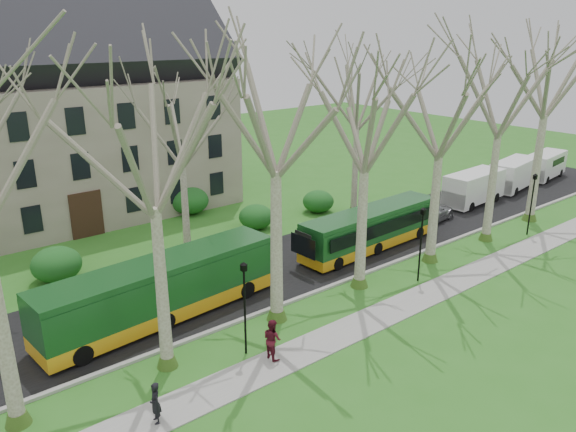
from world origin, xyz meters
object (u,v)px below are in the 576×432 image
object	(u,v)px
bus_lead	(162,289)
bus_follow	(371,228)
pedestrian_a	(155,403)
sedan	(428,212)
van_b	(514,175)
van_a	(474,188)
van_c	(545,166)
pedestrian_b	(272,339)

from	to	relation	value
bus_lead	bus_follow	distance (m)	14.85
pedestrian_a	sedan	bearing A→B (deg)	118.27
van_b	pedestrian_a	xyz separation A→B (m)	(-39.00, -8.61, -0.50)
sedan	van_a	distance (m)	6.58
sedan	van_b	world-z (taller)	van_b
bus_lead	van_c	bearing A→B (deg)	-2.20
van_a	bus_follow	bearing A→B (deg)	-176.96
van_c	pedestrian_a	world-z (taller)	van_c
sedan	van_b	distance (m)	13.16
van_a	pedestrian_a	size ratio (longest dim) A/B	3.74
bus_lead	sedan	world-z (taller)	bus_lead
van_a	van_b	world-z (taller)	van_a
bus_lead	van_a	distance (m)	28.59
van_a	bus_lead	bearing A→B (deg)	179.85
bus_follow	sedan	distance (m)	7.26
van_b	van_c	size ratio (longest dim) A/B	1.07
bus_lead	pedestrian_b	xyz separation A→B (m)	(2.00, -6.25, -0.64)
van_c	sedan	bearing A→B (deg)	175.13
van_a	van_b	xyz separation A→B (m)	(6.59, 0.30, -0.01)
bus_lead	van_b	world-z (taller)	bus_lead
bus_follow	pedestrian_b	xyz separation A→B (m)	(-12.84, -6.20, -0.45)
sedan	van_b	size ratio (longest dim) A/B	0.86
van_a	van_c	distance (m)	12.43
pedestrian_a	van_c	bearing A→B (deg)	112.60
bus_follow	van_c	distance (m)	26.20
sedan	van_c	distance (m)	18.99
van_c	pedestrian_b	distance (m)	39.80
van_a	van_b	bearing A→B (deg)	-0.28
bus_lead	van_a	xyz separation A→B (m)	(28.55, 1.39, -0.24)
bus_lead	van_c	size ratio (longest dim) A/B	2.22
sedan	van_c	bearing A→B (deg)	-96.11
bus_follow	pedestrian_b	distance (m)	14.27
bus_lead	van_b	xyz separation A→B (m)	(35.15, 1.69, -0.25)
bus_follow	van_c	xyz separation A→B (m)	(26.13, 1.87, -0.14)
pedestrian_a	pedestrian_b	bearing A→B (deg)	108.13
bus_follow	van_b	bearing A→B (deg)	2.66
van_a	pedestrian_a	distance (m)	33.46
van_b	van_a	bearing A→B (deg)	173.60
van_a	pedestrian_a	xyz separation A→B (m)	(-32.41, -8.31, -0.51)
van_b	pedestrian_a	distance (m)	39.95
van_a	van_c	world-z (taller)	van_a
van_c	van_a	bearing A→B (deg)	174.20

